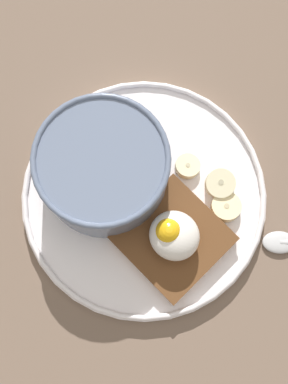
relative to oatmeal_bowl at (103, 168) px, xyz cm
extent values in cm
cube|color=#735D4D|center=(-4.41, -1.40, -5.68)|extent=(120.00, 120.00, 2.00)
cylinder|color=white|center=(-4.41, -1.40, -4.18)|extent=(26.18, 26.18, 1.00)
torus|color=white|center=(-4.41, -1.40, -3.38)|extent=(25.98, 25.98, 0.60)
cylinder|color=slate|center=(0.00, 0.00, -0.23)|extent=(13.29, 13.29, 6.91)
torus|color=slate|center=(0.00, 0.00, 3.23)|extent=(13.49, 13.49, 0.60)
cylinder|color=white|center=(0.00, 0.00, -0.51)|extent=(11.89, 11.89, 5.93)
ellipsoid|color=white|center=(0.00, 0.00, 2.25)|extent=(11.30, 11.30, 1.20)
ellipsoid|color=tan|center=(-2.27, -1.85, 2.53)|extent=(1.01, 1.40, 0.56)
ellipsoid|color=tan|center=(-2.86, -0.57, 2.58)|extent=(1.68, 1.27, 0.65)
ellipsoid|color=#9B6B4D|center=(3.31, 2.02, 2.52)|extent=(1.33, 1.48, 0.54)
ellipsoid|color=tan|center=(-1.66, -1.75, 2.59)|extent=(1.07, 1.61, 0.68)
ellipsoid|color=tan|center=(-0.12, 2.37, 2.55)|extent=(0.88, 1.37, 0.59)
cube|color=brown|center=(-9.85, -0.20, -2.26)|extent=(9.71, 9.71, 0.30)
cube|color=brown|center=(-9.85, -0.20, -2.92)|extent=(9.52, 9.52, 1.52)
ellipsoid|color=white|center=(-9.85, -0.20, -0.49)|extent=(5.15, 4.92, 3.34)
sphere|color=yellow|center=(-9.22, 0.03, 0.38)|extent=(2.64, 2.64, 2.64)
cylinder|color=beige|center=(-5.50, -6.94, -3.17)|extent=(3.13, 3.20, 1.19)
cylinder|color=tan|center=(-5.50, -6.94, -2.76)|extent=(0.56, 0.57, 0.18)
cylinder|color=beige|center=(-11.45, -6.57, -3.10)|extent=(4.40, 4.43, 1.35)
cylinder|color=tan|center=(-11.45, -6.57, -2.62)|extent=(0.79, 0.79, 0.19)
cylinder|color=#F5EABA|center=(-9.31, -7.91, -2.88)|extent=(4.55, 4.56, 1.83)
cylinder|color=#BFB691|center=(-9.31, -7.91, -2.19)|extent=(0.81, 0.81, 0.20)
ellipsoid|color=silver|center=(-18.04, -8.03, -4.28)|extent=(4.27, 4.21, 0.70)
camera|label=1|loc=(-12.68, 6.93, 52.09)|focal=50.00mm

